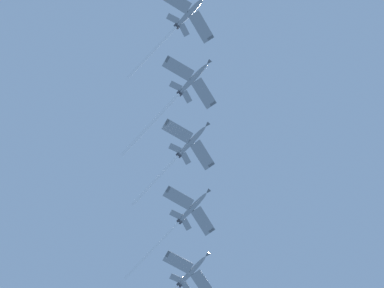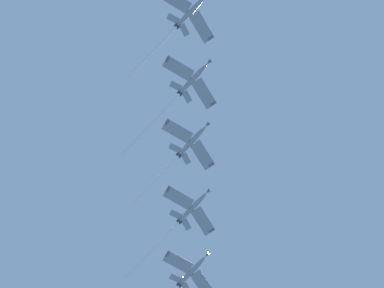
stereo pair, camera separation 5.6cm
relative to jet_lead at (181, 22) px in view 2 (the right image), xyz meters
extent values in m
ellipsoid|color=gray|center=(-1.95, 3.26, 0.96)|extent=(7.53, 11.08, 4.28)
ellipsoid|color=black|center=(-2.93, 4.88, 2.06)|extent=(2.37, 3.03, 1.56)
cube|color=gray|center=(-6.11, -0.11, 0.67)|extent=(8.87, 8.86, 1.08)
cube|color=#595E60|center=(-9.47, -2.49, 0.71)|extent=(1.75, 1.75, 0.56)
cube|color=gray|center=(2.98, 5.34, 0.67)|extent=(9.64, 6.01, 1.08)
cube|color=gray|center=(-1.42, -2.07, -0.27)|extent=(3.71, 3.89, 0.60)
cube|color=gray|center=(2.49, 0.28, -0.27)|extent=(3.91, 2.55, 0.60)
cube|color=#595E60|center=(0.62, -1.03, 1.13)|extent=(1.71, 2.68, 3.31)
cylinder|color=#38383D|center=(0.54, -1.77, -0.57)|extent=(1.29, 1.41, 1.02)
cylinder|color=#38383D|center=(1.31, -1.31, -0.57)|extent=(1.29, 1.41, 1.02)
cylinder|color=white|center=(6.09, -10.16, -3.13)|extent=(10.97, 17.53, 5.84)
ellipsoid|color=gray|center=(-7.29, -15.02, -2.59)|extent=(7.45, 11.18, 3.89)
cone|color=#595E60|center=(-10.60, -9.37, -1.16)|extent=(1.95, 2.18, 1.51)
ellipsoid|color=black|center=(-8.27, -13.36, -1.55)|extent=(2.34, 3.03, 1.48)
cube|color=gray|center=(-11.48, -18.35, -2.86)|extent=(8.92, 8.84, 0.96)
cube|color=#595E60|center=(-14.86, -20.70, -2.80)|extent=(1.75, 1.77, 0.50)
cube|color=gray|center=(-2.34, -13.00, -2.86)|extent=(9.64, 5.95, 0.96)
cube|color=#595E60|center=(1.36, -11.20, -2.80)|extent=(1.17, 1.91, 0.50)
cube|color=gray|center=(-6.79, -20.39, -3.65)|extent=(3.73, 3.88, 0.54)
cube|color=gray|center=(-2.86, -18.08, -3.65)|extent=(3.90, 2.52, 0.54)
cube|color=#595E60|center=(-4.77, -19.32, -2.24)|extent=(1.64, 2.63, 3.25)
cylinder|color=#38383D|center=(-4.83, -20.12, -3.92)|extent=(1.27, 1.39, 0.99)
cylinder|color=#38383D|center=(-4.05, -19.66, -3.92)|extent=(1.27, 1.39, 0.99)
cylinder|color=white|center=(1.77, -30.49, -6.60)|extent=(13.27, 21.61, 6.33)
ellipsoid|color=gray|center=(-11.43, -32.98, -4.68)|extent=(7.50, 11.10, 4.23)
cone|color=#595E60|center=(-14.76, -27.39, -3.06)|extent=(1.97, 2.20, 1.55)
ellipsoid|color=black|center=(-12.40, -31.35, -3.59)|extent=(2.36, 3.03, 1.55)
cube|color=gray|center=(-15.60, -36.33, -4.97)|extent=(8.88, 8.85, 1.07)
cube|color=#595E60|center=(-18.96, -38.71, -4.93)|extent=(1.75, 1.75, 0.55)
cube|color=gray|center=(-6.49, -30.91, -4.97)|extent=(9.64, 5.99, 1.07)
cube|color=#595E60|center=(-2.81, -29.09, -4.93)|extent=(1.18, 1.90, 0.55)
cube|color=gray|center=(-10.91, -38.31, -5.89)|extent=(3.72, 3.88, 0.59)
cube|color=gray|center=(-6.99, -35.98, -5.89)|extent=(3.91, 2.54, 0.59)
cube|color=#595E60|center=(-8.87, -37.27, -4.49)|extent=(1.69, 2.68, 3.30)
cylinder|color=#38383D|center=(-8.95, -38.02, -6.18)|extent=(1.28, 1.41, 1.02)
cylinder|color=#38383D|center=(-8.18, -37.56, -6.18)|extent=(1.28, 1.41, 1.02)
cylinder|color=white|center=(-3.50, -46.30, -8.66)|extent=(10.87, 17.37, 5.77)
ellipsoid|color=gray|center=(-16.44, -52.02, -8.94)|extent=(7.63, 11.05, 4.16)
cone|color=#595E60|center=(-19.84, -46.47, -7.36)|extent=(1.98, 2.19, 1.54)
ellipsoid|color=black|center=(-17.43, -50.40, -7.86)|extent=(2.39, 3.02, 1.54)
cube|color=gray|center=(-20.56, -55.43, -9.23)|extent=(8.84, 8.91, 1.05)
cube|color=#595E60|center=(-23.89, -57.85, -9.18)|extent=(1.76, 1.74, 0.54)
cube|color=gray|center=(-11.52, -49.89, -9.23)|extent=(9.65, 6.09, 1.05)
cube|color=#595E60|center=(-7.86, -48.02, -9.18)|extent=(1.20, 1.91, 0.54)
cube|color=gray|center=(-15.84, -57.35, -10.13)|extent=(3.70, 3.90, 0.58)
cube|color=gray|center=(-11.95, -54.97, -10.13)|extent=(3.92, 2.58, 0.58)
cube|color=#595E60|center=(-13.82, -56.27, -8.72)|extent=(1.72, 2.65, 3.29)
cylinder|color=#38383D|center=(-13.89, -57.04, -10.41)|extent=(1.29, 1.41, 1.01)
cylinder|color=#38383D|center=(-13.12, -56.56, -10.41)|extent=(1.29, 1.41, 1.01)
cylinder|color=white|center=(-7.45, -66.68, -13.24)|extent=(12.67, 19.99, 6.31)
ellipsoid|color=gray|center=(-21.11, -71.35, -11.74)|extent=(7.50, 11.13, 4.08)
cone|color=#595E60|center=(-24.44, -65.74, -10.20)|extent=(1.97, 2.19, 1.54)
ellipsoid|color=black|center=(-22.08, -69.71, -10.68)|extent=(2.36, 3.03, 1.52)
cube|color=gray|center=(-25.28, -74.71, -12.03)|extent=(8.89, 8.85, 1.02)
cube|color=gray|center=(-16.16, -69.29, -12.03)|extent=(9.64, 5.99, 1.02)
cube|color=#595E60|center=(-12.48, -67.47, -11.98)|extent=(1.18, 1.91, 0.53)
cube|color=gray|center=(-20.58, -76.70, -12.89)|extent=(3.72, 3.89, 0.57)
cube|color=gray|center=(-16.66, -74.37, -12.89)|extent=(3.91, 2.54, 0.57)
cube|color=#595E60|center=(-18.56, -75.64, -11.49)|extent=(1.68, 2.65, 3.28)
cylinder|color=#38383D|center=(-18.62, -76.41, -13.18)|extent=(1.28, 1.40, 1.01)
cylinder|color=#38383D|center=(-17.85, -75.95, -13.18)|extent=(1.28, 1.40, 1.01)
camera|label=1|loc=(-0.56, 10.79, -161.79)|focal=51.06mm
camera|label=2|loc=(-0.50, 10.78, -161.79)|focal=51.06mm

